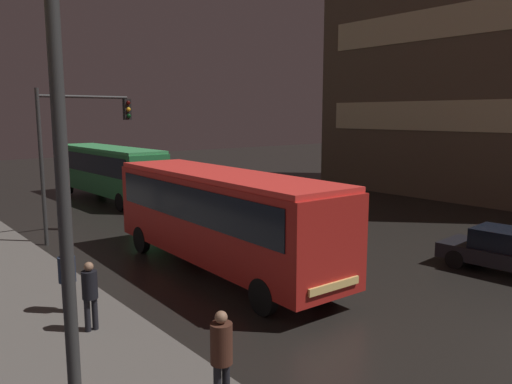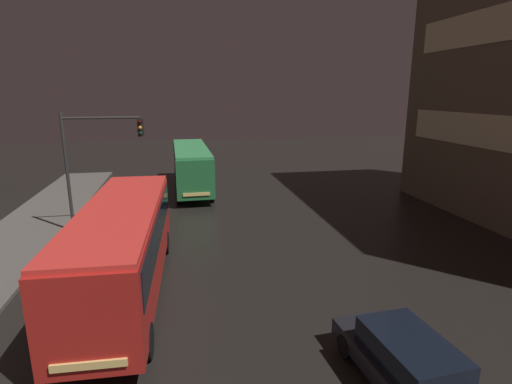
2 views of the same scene
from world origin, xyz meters
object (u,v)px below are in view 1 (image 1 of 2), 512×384
object	(u,v)px
bus_far	(109,168)
traffic_light_main	(75,138)
pedestrian_mid	(221,351)
pedestrian_far	(67,273)
pedestrian_near	(90,290)
street_lamp_sidewalk	(79,138)
bus_near	(221,211)

from	to	relation	value
bus_far	traffic_light_main	distance (m)	10.32
pedestrian_mid	pedestrian_far	bearing A→B (deg)	174.59
pedestrian_near	street_lamp_sidewalk	world-z (taller)	street_lamp_sidewalk
bus_far	traffic_light_main	world-z (taller)	traffic_light_main
bus_near	pedestrian_near	world-z (taller)	bus_near
bus_far	pedestrian_far	world-z (taller)	bus_far
bus_far	street_lamp_sidewalk	distance (m)	24.91
pedestrian_near	pedestrian_mid	bearing A→B (deg)	-129.72
street_lamp_sidewalk	traffic_light_main	bearing A→B (deg)	70.81
traffic_light_main	street_lamp_sidewalk	xyz separation A→B (m)	(-4.86, -13.95, 0.64)
traffic_light_main	pedestrian_near	bearing A→B (deg)	-108.57
street_lamp_sidewalk	pedestrian_far	bearing A→B (deg)	74.46
bus_near	pedestrian_far	world-z (taller)	bus_near
bus_far	pedestrian_mid	size ratio (longest dim) A/B	5.94
traffic_light_main	pedestrian_mid	bearing A→B (deg)	-100.65
bus_near	pedestrian_far	distance (m)	5.39
bus_far	street_lamp_sidewalk	size ratio (longest dim) A/B	1.50
pedestrian_far	street_lamp_sidewalk	xyz separation A→B (m)	(-1.69, -6.08, 3.74)
traffic_light_main	bus_near	bearing A→B (deg)	-73.69
bus_near	traffic_light_main	distance (m)	7.86
pedestrian_near	pedestrian_mid	size ratio (longest dim) A/B	0.93
bus_near	pedestrian_mid	bearing A→B (deg)	56.96
bus_near	pedestrian_near	size ratio (longest dim) A/B	6.26
pedestrian_near	street_lamp_sidewalk	bearing A→B (deg)	-156.70
pedestrian_near	pedestrian_mid	xyz separation A→B (m)	(0.52, -4.58, 0.09)
bus_far	traffic_light_main	size ratio (longest dim) A/B	1.71
pedestrian_mid	street_lamp_sidewalk	size ratio (longest dim) A/B	0.25
bus_near	street_lamp_sidewalk	bearing A→B (deg)	46.12
pedestrian_far	traffic_light_main	distance (m)	9.03
bus_near	pedestrian_near	bearing A→B (deg)	24.21
bus_near	street_lamp_sidewalk	xyz separation A→B (m)	(-6.97, -6.71, 2.85)
bus_far	pedestrian_near	bearing A→B (deg)	64.55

